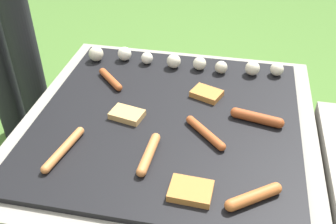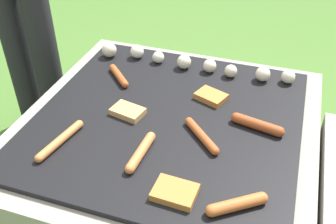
# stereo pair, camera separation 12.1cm
# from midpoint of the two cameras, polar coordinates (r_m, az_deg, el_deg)

# --- Properties ---
(ground_plane) EXTENTS (14.00, 14.00, 0.00)m
(ground_plane) POSITION_cam_midpoint_polar(r_m,az_deg,el_deg) (1.53, -2.33, -13.95)
(ground_plane) COLOR #47702D
(grill) EXTENTS (0.91, 0.91, 0.44)m
(grill) POSITION_cam_midpoint_polar(r_m,az_deg,el_deg) (1.37, -2.56, -8.20)
(grill) COLOR gray
(grill) RESTS_ON ground_plane
(sausage_back_center) EXTENTS (0.13, 0.13, 0.02)m
(sausage_back_center) POSITION_cam_midpoint_polar(r_m,az_deg,el_deg) (1.14, 2.42, -3.12)
(sausage_back_center) COLOR #A34C23
(sausage_back_center) RESTS_ON grill
(sausage_front_left) EXTENTS (0.05, 0.19, 0.02)m
(sausage_front_left) POSITION_cam_midpoint_polar(r_m,az_deg,el_deg) (1.14, -17.89, -5.27)
(sausage_front_left) COLOR #C6753D
(sausage_front_left) RESTS_ON grill
(sausage_back_right) EXTENTS (0.03, 0.17, 0.03)m
(sausage_back_right) POSITION_cam_midpoint_polar(r_m,az_deg,el_deg) (1.08, -6.03, -6.21)
(sausage_back_right) COLOR #C6753D
(sausage_back_right) RESTS_ON grill
(sausage_mid_left) EXTENTS (0.11, 0.12, 0.03)m
(sausage_mid_left) POSITION_cam_midpoint_polar(r_m,az_deg,el_deg) (1.40, -10.81, 4.61)
(sausage_mid_left) COLOR #A34C23
(sausage_mid_left) RESTS_ON grill
(sausage_back_left) EXTENTS (0.14, 0.11, 0.03)m
(sausage_back_left) POSITION_cam_midpoint_polar(r_m,az_deg,el_deg) (0.98, 8.82, -12.22)
(sausage_back_left) COLOR #B7602D
(sausage_back_left) RESTS_ON grill
(sausage_front_center) EXTENTS (0.16, 0.06, 0.03)m
(sausage_front_center) POSITION_cam_midpoint_polar(r_m,az_deg,el_deg) (1.21, 10.02, -0.93)
(sausage_front_center) COLOR #93421E
(sausage_front_center) RESTS_ON grill
(bread_slice_left) EXTENTS (0.11, 0.09, 0.02)m
(bread_slice_left) POSITION_cam_midpoint_polar(r_m,az_deg,el_deg) (1.23, -8.78, -0.46)
(bread_slice_left) COLOR tan
(bread_slice_left) RESTS_ON grill
(bread_slice_center) EXTENTS (0.11, 0.08, 0.02)m
(bread_slice_center) POSITION_cam_midpoint_polar(r_m,az_deg,el_deg) (0.98, -0.26, -11.52)
(bread_slice_center) COLOR #B27033
(bread_slice_center) RESTS_ON grill
(bread_slice_right) EXTENTS (0.11, 0.10, 0.02)m
(bread_slice_right) POSITION_cam_midpoint_polar(r_m,az_deg,el_deg) (1.31, 3.00, 2.59)
(bread_slice_right) COLOR #B27033
(bread_slice_right) RESTS_ON grill
(mushroom_row) EXTENTS (0.73, 0.08, 0.06)m
(mushroom_row) POSITION_cam_midpoint_polar(r_m,az_deg,el_deg) (1.46, -0.81, 7.33)
(mushroom_row) COLOR beige
(mushroom_row) RESTS_ON grill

